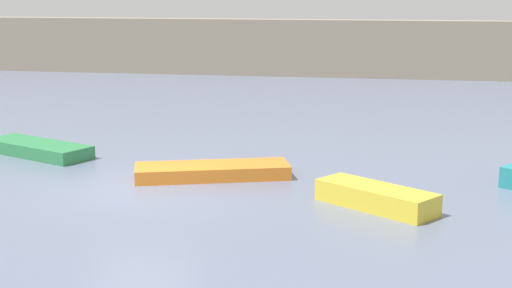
{
  "coord_description": "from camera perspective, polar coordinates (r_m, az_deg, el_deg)",
  "views": [
    {
      "loc": [
        6.08,
        -17.14,
        4.9
      ],
      "look_at": [
        2.36,
        2.95,
        0.66
      ],
      "focal_mm": 53.72,
      "sensor_mm": 36.0,
      "label": 1
    }
  ],
  "objects": [
    {
      "name": "embankment_wall",
      "position": [
        42.54,
        2.25,
        7.18
      ],
      "size": [
        80.0,
        1.2,
        3.09
      ],
      "primitive_type": "cube",
      "color": "gray",
      "rests_on": "ground_plane"
    },
    {
      "name": "rowboat_green",
      "position": [
        23.44,
        -15.95,
        -0.34
      ],
      "size": [
        3.74,
        2.55,
        0.38
      ],
      "primitive_type": "cube",
      "rotation": [
        0.0,
        0.0,
        -0.42
      ],
      "color": "#2D7F47",
      "rests_on": "ground_plane"
    },
    {
      "name": "rowboat_yellow",
      "position": [
        17.41,
        8.93,
        -3.94
      ],
      "size": [
        2.86,
        2.39,
        0.49
      ],
      "primitive_type": "cube",
      "rotation": [
        0.0,
        0.0,
        -0.61
      ],
      "color": "gold",
      "rests_on": "ground_plane"
    },
    {
      "name": "ground_plane",
      "position": [
        18.84,
        -8.75,
        -3.51
      ],
      "size": [
        120.0,
        120.0,
        0.0
      ],
      "primitive_type": "plane",
      "color": "slate"
    },
    {
      "name": "rowboat_orange",
      "position": [
        19.92,
        -3.28,
        -2.03
      ],
      "size": [
        4.16,
        2.44,
        0.35
      ],
      "primitive_type": "cube",
      "rotation": [
        0.0,
        0.0,
        0.33
      ],
      "color": "orange",
      "rests_on": "ground_plane"
    }
  ]
}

